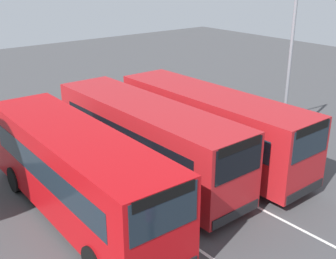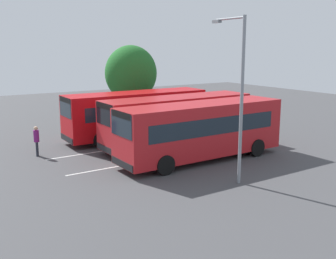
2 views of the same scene
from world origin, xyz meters
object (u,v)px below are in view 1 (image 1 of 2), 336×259
object	(u,v)px
bus_far_left	(77,171)
bus_center_left	(147,138)
bus_center_right	(211,125)
street_lamp	(287,58)

from	to	relation	value
bus_far_left	bus_center_left	xyz separation A→B (m)	(-0.99, 3.72, 0.00)
bus_far_left	bus_center_left	size ratio (longest dim) A/B	1.00
bus_far_left	bus_center_right	xyz separation A→B (m)	(-0.48, 6.93, 0.00)
bus_far_left	bus_center_right	bearing A→B (deg)	94.42
bus_center_left	bus_center_right	size ratio (longest dim) A/B	1.00
bus_center_left	bus_center_right	distance (m)	3.26
bus_far_left	street_lamp	world-z (taller)	street_lamp
bus_center_right	street_lamp	size ratio (longest dim) A/B	1.31
bus_center_left	bus_center_right	bearing A→B (deg)	79.82
bus_center_right	bus_center_left	bearing A→B (deg)	-100.17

